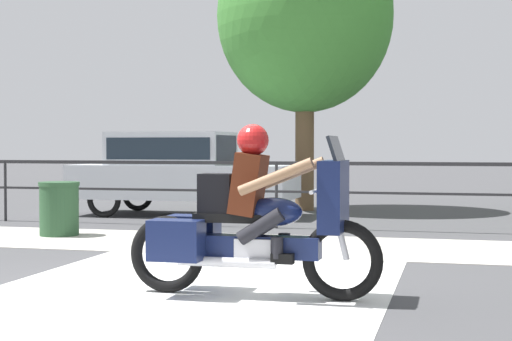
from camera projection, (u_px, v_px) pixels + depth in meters
name	position (u px, v px, depth m)	size (l,w,h in m)	color
ground_plane	(151.00, 286.00, 7.71)	(120.00, 120.00, 0.00)	#424244
sidewalk_band	(242.00, 244.00, 11.00)	(44.00, 2.40, 0.01)	#B7B2A8
crosswalk_band	(187.00, 291.00, 7.40)	(3.80, 6.00, 0.01)	silver
fence_railing	(276.00, 176.00, 13.09)	(36.00, 0.05, 1.12)	#232326
motorcycle	(252.00, 221.00, 7.13)	(2.38, 0.76, 1.58)	black
parked_car	(180.00, 168.00, 15.52)	(4.36, 1.79, 1.65)	#B7BCC4
trash_bin	(59.00, 209.00, 11.98)	(0.62, 0.62, 0.83)	#284C2D
tree_behind_car	(305.00, 17.00, 16.69)	(3.75, 3.75, 6.22)	brown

